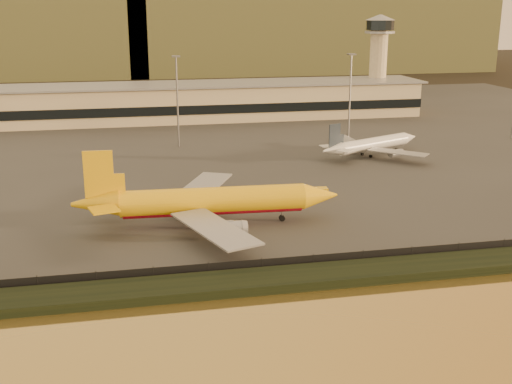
# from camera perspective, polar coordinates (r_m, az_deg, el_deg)

# --- Properties ---
(ground) EXTENTS (900.00, 900.00, 0.00)m
(ground) POSITION_cam_1_polar(r_m,az_deg,el_deg) (109.70, 2.14, -4.40)
(ground) COLOR black
(ground) RESTS_ON ground
(embankment) EXTENTS (320.00, 7.00, 1.40)m
(embankment) POSITION_cam_1_polar(r_m,az_deg,el_deg) (94.24, 4.63, -7.54)
(embankment) COLOR black
(embankment) RESTS_ON ground
(tarmac) EXTENTS (320.00, 220.00, 0.20)m
(tarmac) POSITION_cam_1_polar(r_m,az_deg,el_deg) (199.98, -4.38, 5.03)
(tarmac) COLOR #2D2D2D
(tarmac) RESTS_ON ground
(perimeter_fence) EXTENTS (300.00, 0.05, 2.20)m
(perimeter_fence) POSITION_cam_1_polar(r_m,az_deg,el_deg) (97.54, 3.98, -6.30)
(perimeter_fence) COLOR black
(perimeter_fence) RESTS_ON tarmac
(terminal_building) EXTENTS (202.00, 25.00, 12.60)m
(terminal_building) POSITION_cam_1_polar(r_m,az_deg,el_deg) (227.76, -9.09, 7.81)
(terminal_building) COLOR tan
(terminal_building) RESTS_ON tarmac
(control_tower) EXTENTS (11.20, 11.20, 35.50)m
(control_tower) POSITION_cam_1_polar(r_m,az_deg,el_deg) (249.99, 10.84, 12.01)
(control_tower) COLOR tan
(control_tower) RESTS_ON tarmac
(apron_light_masts) EXTENTS (152.20, 12.20, 25.40)m
(apron_light_masts) POSITION_cam_1_polar(r_m,az_deg,el_deg) (180.61, 1.13, 8.90)
(apron_light_masts) COLOR slate
(apron_light_masts) RESTS_ON tarmac
(distant_hills) EXTENTS (470.00, 160.00, 70.00)m
(distant_hills) POSITION_cam_1_polar(r_m,az_deg,el_deg) (439.75, -11.58, 14.91)
(distant_hills) COLOR brown
(distant_hills) RESTS_ON ground
(dhl_cargo_jet) EXTENTS (48.29, 47.30, 14.43)m
(dhl_cargo_jet) POSITION_cam_1_polar(r_m,az_deg,el_deg) (116.30, -4.25, -0.88)
(dhl_cargo_jet) COLOR #F1B30C
(dhl_cargo_jet) RESTS_ON tarmac
(white_narrowbody_jet) EXTENTS (32.86, 31.07, 9.99)m
(white_narrowbody_jet) POSITION_cam_1_polar(r_m,az_deg,el_deg) (173.83, 10.26, 4.17)
(white_narrowbody_jet) COLOR silver
(white_narrowbody_jet) RESTS_ON tarmac
(gse_vehicle_yellow) EXTENTS (4.67, 2.38, 2.04)m
(gse_vehicle_yellow) POSITION_cam_1_polar(r_m,az_deg,el_deg) (134.14, 5.41, -0.06)
(gse_vehicle_yellow) COLOR #F1B30C
(gse_vehicle_yellow) RESTS_ON tarmac
(gse_vehicle_white) EXTENTS (3.77, 2.24, 1.59)m
(gse_vehicle_white) POSITION_cam_1_polar(r_m,az_deg,el_deg) (134.60, -9.86, -0.27)
(gse_vehicle_white) COLOR silver
(gse_vehicle_white) RESTS_ON tarmac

